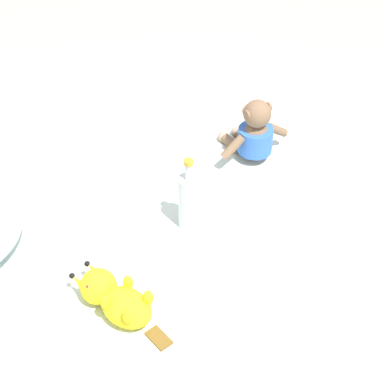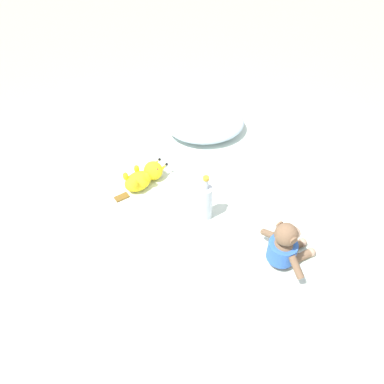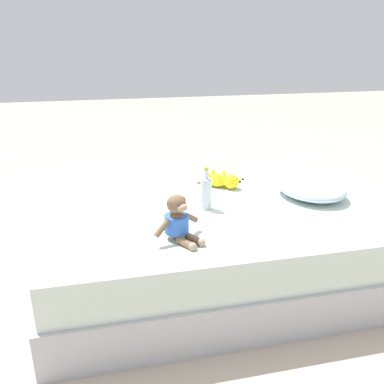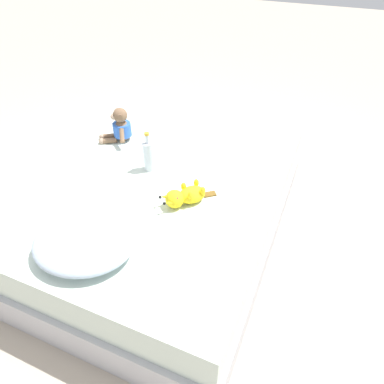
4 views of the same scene
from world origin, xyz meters
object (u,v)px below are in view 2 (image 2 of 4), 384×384
at_px(bed, 191,242).
at_px(pillow, 205,123).
at_px(plush_monkey, 285,247).
at_px(glass_bottle, 205,202).
at_px(plush_yellow_creature, 145,176).

xyz_separation_m(bed, pillow, (0.02, 0.67, 0.30)).
height_order(plush_monkey, glass_bottle, glass_bottle).
bearing_deg(pillow, bed, -92.11).
height_order(plush_yellow_creature, glass_bottle, glass_bottle).
height_order(bed, plush_monkey, plush_monkey).
xyz_separation_m(bed, glass_bottle, (0.07, -0.02, 0.34)).
height_order(bed, plush_yellow_creature, plush_yellow_creature).
bearing_deg(plush_monkey, pillow, 112.71).
relative_size(bed, pillow, 3.46).
bearing_deg(glass_bottle, plush_yellow_creature, 147.83).
bearing_deg(plush_yellow_creature, bed, -35.29).
xyz_separation_m(pillow, plush_monkey, (0.39, -0.93, 0.04)).
xyz_separation_m(plush_monkey, glass_bottle, (-0.35, 0.23, 0.00)).
bearing_deg(plush_monkey, glass_bottle, 145.92).
bearing_deg(pillow, plush_monkey, -67.29).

